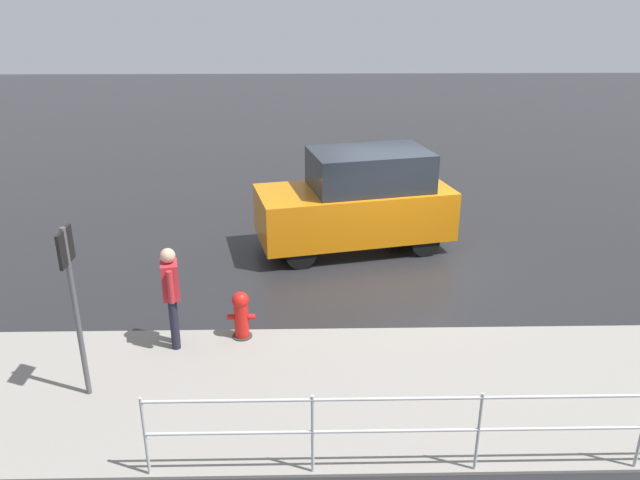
% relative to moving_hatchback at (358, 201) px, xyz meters
% --- Properties ---
extents(ground_plane, '(60.00, 60.00, 0.00)m').
position_rel_moving_hatchback_xyz_m(ground_plane, '(-0.86, 0.84, -1.03)').
color(ground_plane, black).
extents(kerb_strip, '(24.00, 3.20, 0.04)m').
position_rel_moving_hatchback_xyz_m(kerb_strip, '(-0.86, 5.04, -1.01)').
color(kerb_strip, gray).
rests_on(kerb_strip, ground).
extents(moving_hatchback, '(4.18, 2.52, 2.06)m').
position_rel_moving_hatchback_xyz_m(moving_hatchback, '(0.00, 0.00, 0.00)').
color(moving_hatchback, orange).
rests_on(moving_hatchback, ground).
extents(fire_hydrant, '(0.42, 0.31, 0.80)m').
position_rel_moving_hatchback_xyz_m(fire_hydrant, '(2.07, 3.66, -0.63)').
color(fire_hydrant, red).
rests_on(fire_hydrant, ground).
extents(pedestrian, '(0.31, 0.56, 1.62)m').
position_rel_moving_hatchback_xyz_m(pedestrian, '(3.04, 3.88, -0.07)').
color(pedestrian, '#B2262D').
rests_on(pedestrian, ground).
extents(metal_railing, '(9.11, 0.04, 1.05)m').
position_rel_moving_hatchback_xyz_m(metal_railing, '(-1.72, 6.59, -0.31)').
color(metal_railing, '#B7BABF').
rests_on(metal_railing, ground).
extents(sign_post, '(0.07, 0.44, 2.40)m').
position_rel_moving_hatchback_xyz_m(sign_post, '(3.97, 5.07, 0.55)').
color(sign_post, '#4C4C51').
rests_on(sign_post, ground).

